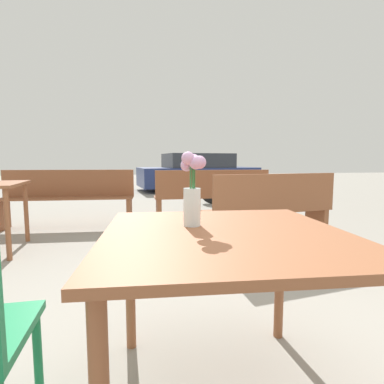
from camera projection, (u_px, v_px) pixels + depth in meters
table_front at (225, 253)px, 1.17m from camera, size 1.00×1.02×0.72m
flower_vase at (192, 191)px, 1.25m from camera, size 0.11×0.12×0.31m
bench_near at (272, 210)px, 3.27m from camera, size 1.51×0.57×0.85m
bench_middle at (69, 195)px, 4.45m from camera, size 1.92×0.49×0.85m
bench_far at (212, 195)px, 4.52m from camera, size 1.72×0.37×0.85m
bicycle at (234, 189)px, 6.58m from camera, size 1.34×1.04×0.78m
parked_car at (197, 173)px, 10.07m from camera, size 4.05×2.19×1.21m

